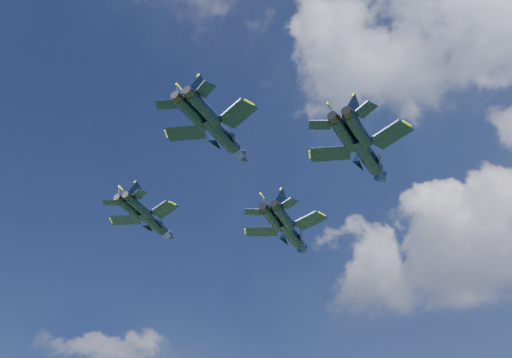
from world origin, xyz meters
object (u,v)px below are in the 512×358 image
object	(u,v)px
jet_lead	(292,234)
jet_right	(368,156)
jet_left	(153,222)
jet_slot	(222,135)

from	to	relation	value
jet_lead	jet_right	bearing A→B (deg)	-41.63
jet_lead	jet_right	world-z (taller)	jet_right
jet_left	jet_slot	world-z (taller)	jet_slot
jet_slot	jet_left	bearing A→B (deg)	147.64
jet_lead	jet_left	bearing A→B (deg)	-140.13
jet_left	jet_right	bearing A→B (deg)	1.26
jet_right	jet_slot	bearing A→B (deg)	-132.23
jet_left	jet_right	distance (m)	32.73
jet_slot	jet_right	bearing A→B (deg)	48.54
jet_lead	jet_right	xyz separation A→B (m)	(18.65, -10.98, 0.34)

